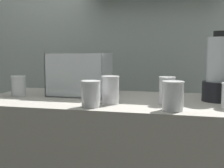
{
  "coord_description": "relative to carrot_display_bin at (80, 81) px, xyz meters",
  "views": [
    {
      "loc": [
        0.35,
        -1.46,
        1.15
      ],
      "look_at": [
        0.0,
        0.0,
        0.98
      ],
      "focal_mm": 45.47,
      "sensor_mm": 36.0,
      "label": 1
    }
  ],
  "objects": [
    {
      "name": "blender_pitcher",
      "position": [
        0.76,
        -0.04,
        0.07
      ],
      "size": [
        0.16,
        0.16,
        0.35
      ],
      "color": "black",
      "rests_on": "counter"
    },
    {
      "name": "juice_cup_beet_far_left",
      "position": [
        -0.32,
        -0.13,
        -0.03
      ],
      "size": [
        0.08,
        0.08,
        0.11
      ],
      "color": "white",
      "rests_on": "counter"
    },
    {
      "name": "carrot_display_bin",
      "position": [
        0.0,
        0.0,
        0.0
      ],
      "size": [
        0.33,
        0.25,
        0.24
      ],
      "color": "white",
      "rests_on": "counter"
    },
    {
      "name": "juice_cup_carrot_right",
      "position": [
        0.51,
        -0.19,
        -0.02
      ],
      "size": [
        0.08,
        0.08,
        0.13
      ],
      "color": "white",
      "rests_on": "counter"
    },
    {
      "name": "juice_cup_mango_left",
      "position": [
        0.18,
        -0.34,
        -0.02
      ],
      "size": [
        0.09,
        0.09,
        0.12
      ],
      "color": "white",
      "rests_on": "counter"
    },
    {
      "name": "juice_cup_pomegranate_far_right",
      "position": [
        0.54,
        -0.33,
        -0.02
      ],
      "size": [
        0.09,
        0.09,
        0.13
      ],
      "color": "white",
      "rests_on": "counter"
    },
    {
      "name": "juice_cup_pomegranate_middle",
      "position": [
        0.24,
        -0.24,
        -0.02
      ],
      "size": [
        0.09,
        0.09,
        0.13
      ],
      "color": "white",
      "rests_on": "counter"
    },
    {
      "name": "back_wall_unit",
      "position": [
        0.22,
        0.67,
        0.28
      ],
      "size": [
        2.6,
        0.24,
        2.5
      ],
      "color": "silver",
      "rests_on": "ground_plane"
    }
  ]
}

